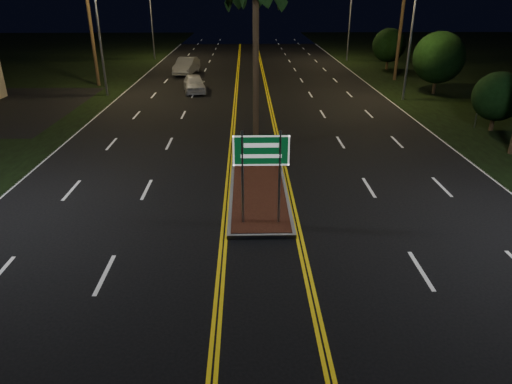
{
  "coord_description": "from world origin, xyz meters",
  "views": [
    {
      "loc": [
        -0.47,
        -10.9,
        7.35
      ],
      "look_at": [
        -0.2,
        1.37,
        1.9
      ],
      "focal_mm": 32.0,
      "sensor_mm": 36.0,
      "label": 1
    }
  ],
  "objects_px": {
    "median_island": "(258,177)",
    "highway_sign": "(261,159)",
    "streetlight_right_mid": "(408,17)",
    "streetlight_right_far": "(347,7)",
    "shrub_near": "(498,97)",
    "car_far": "(186,64)",
    "warning_sign": "(480,101)",
    "shrub_mid": "(439,57)",
    "streetlight_left_far": "(154,7)",
    "car_near": "(194,82)",
    "shrub_far": "(389,45)",
    "streetlight_left_mid": "(102,16)"
  },
  "relations": [
    {
      "from": "median_island",
      "to": "highway_sign",
      "type": "distance_m",
      "value": 4.8
    },
    {
      "from": "streetlight_right_mid",
      "to": "streetlight_right_far",
      "type": "height_order",
      "value": "same"
    },
    {
      "from": "median_island",
      "to": "shrub_near",
      "type": "relative_size",
      "value": 3.11
    },
    {
      "from": "streetlight_right_far",
      "to": "car_far",
      "type": "height_order",
      "value": "streetlight_right_far"
    },
    {
      "from": "warning_sign",
      "to": "streetlight_right_far",
      "type": "bearing_deg",
      "value": 83.55
    },
    {
      "from": "streetlight_right_mid",
      "to": "shrub_mid",
      "type": "xyz_separation_m",
      "value": [
        3.39,
        2.0,
        -2.93
      ]
    },
    {
      "from": "streetlight_left_far",
      "to": "car_near",
      "type": "relative_size",
      "value": 1.93
    },
    {
      "from": "car_near",
      "to": "car_far",
      "type": "bearing_deg",
      "value": 90.6
    },
    {
      "from": "shrub_near",
      "to": "shrub_mid",
      "type": "bearing_deg",
      "value": 87.14
    },
    {
      "from": "shrub_near",
      "to": "shrub_far",
      "type": "relative_size",
      "value": 0.83
    },
    {
      "from": "streetlight_left_far",
      "to": "streetlight_left_mid",
      "type": "bearing_deg",
      "value": -90.0
    },
    {
      "from": "shrub_near",
      "to": "streetlight_right_far",
      "type": "bearing_deg",
      "value": 95.89
    },
    {
      "from": "highway_sign",
      "to": "streetlight_left_mid",
      "type": "distance_m",
      "value": 23.93
    },
    {
      "from": "shrub_mid",
      "to": "shrub_far",
      "type": "height_order",
      "value": "shrub_mid"
    },
    {
      "from": "streetlight_right_mid",
      "to": "shrub_near",
      "type": "distance_m",
      "value": 9.28
    },
    {
      "from": "streetlight_left_mid",
      "to": "shrub_mid",
      "type": "distance_m",
      "value": 24.79
    },
    {
      "from": "streetlight_left_far",
      "to": "shrub_near",
      "type": "bearing_deg",
      "value": -51.21
    },
    {
      "from": "median_island",
      "to": "streetlight_right_far",
      "type": "distance_m",
      "value": 37.0
    },
    {
      "from": "highway_sign",
      "to": "shrub_far",
      "type": "relative_size",
      "value": 0.81
    },
    {
      "from": "streetlight_left_mid",
      "to": "streetlight_right_mid",
      "type": "xyz_separation_m",
      "value": [
        21.23,
        -2.0,
        0.0
      ]
    },
    {
      "from": "highway_sign",
      "to": "streetlight_left_mid",
      "type": "bearing_deg",
      "value": 116.59
    },
    {
      "from": "highway_sign",
      "to": "car_far",
      "type": "height_order",
      "value": "highway_sign"
    },
    {
      "from": "median_island",
      "to": "streetlight_left_far",
      "type": "distance_m",
      "value": 38.89
    },
    {
      "from": "highway_sign",
      "to": "shrub_near",
      "type": "bearing_deg",
      "value": 39.69
    },
    {
      "from": "streetlight_left_far",
      "to": "car_near",
      "type": "bearing_deg",
      "value": -71.98
    },
    {
      "from": "median_island",
      "to": "warning_sign",
      "type": "height_order",
      "value": "warning_sign"
    },
    {
      "from": "streetlight_left_mid",
      "to": "warning_sign",
      "type": "distance_m",
      "value": 25.59
    },
    {
      "from": "median_island",
      "to": "streetlight_left_far",
      "type": "relative_size",
      "value": 1.14
    },
    {
      "from": "streetlight_left_mid",
      "to": "shrub_far",
      "type": "relative_size",
      "value": 2.27
    },
    {
      "from": "streetlight_left_far",
      "to": "median_island",
      "type": "bearing_deg",
      "value": -74.0
    },
    {
      "from": "streetlight_left_far",
      "to": "shrub_mid",
      "type": "height_order",
      "value": "streetlight_left_far"
    },
    {
      "from": "highway_sign",
      "to": "shrub_near",
      "type": "height_order",
      "value": "highway_sign"
    },
    {
      "from": "streetlight_right_mid",
      "to": "streetlight_right_far",
      "type": "relative_size",
      "value": 1.0
    },
    {
      "from": "median_island",
      "to": "car_far",
      "type": "distance_m",
      "value": 27.33
    },
    {
      "from": "median_island",
      "to": "streetlight_left_mid",
      "type": "bearing_deg",
      "value": 121.98
    },
    {
      "from": "streetlight_left_mid",
      "to": "streetlight_right_far",
      "type": "bearing_deg",
      "value": 40.3
    },
    {
      "from": "shrub_mid",
      "to": "car_near",
      "type": "relative_size",
      "value": 0.99
    },
    {
      "from": "streetlight_right_mid",
      "to": "car_far",
      "type": "bearing_deg",
      "value": 145.11
    },
    {
      "from": "shrub_near",
      "to": "car_near",
      "type": "bearing_deg",
      "value": 148.12
    },
    {
      "from": "highway_sign",
      "to": "warning_sign",
      "type": "bearing_deg",
      "value": 42.57
    },
    {
      "from": "median_island",
      "to": "streetlight_left_far",
      "type": "height_order",
      "value": "streetlight_left_far"
    },
    {
      "from": "shrub_mid",
      "to": "car_far",
      "type": "height_order",
      "value": "shrub_mid"
    },
    {
      "from": "car_near",
      "to": "warning_sign",
      "type": "height_order",
      "value": "warning_sign"
    },
    {
      "from": "streetlight_left_far",
      "to": "streetlight_right_far",
      "type": "bearing_deg",
      "value": -5.38
    },
    {
      "from": "streetlight_left_far",
      "to": "shrub_far",
      "type": "relative_size",
      "value": 2.27
    },
    {
      "from": "streetlight_right_mid",
      "to": "shrub_far",
      "type": "height_order",
      "value": "streetlight_right_mid"
    },
    {
      "from": "streetlight_left_far",
      "to": "streetlight_right_far",
      "type": "relative_size",
      "value": 1.0
    },
    {
      "from": "median_island",
      "to": "car_near",
      "type": "xyz_separation_m",
      "value": [
        -4.49,
        18.19,
        0.69
      ]
    },
    {
      "from": "streetlight_left_mid",
      "to": "streetlight_right_mid",
      "type": "height_order",
      "value": "same"
    },
    {
      "from": "streetlight_right_mid",
      "to": "shrub_far",
      "type": "distance_m",
      "value": 14.74
    }
  ]
}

